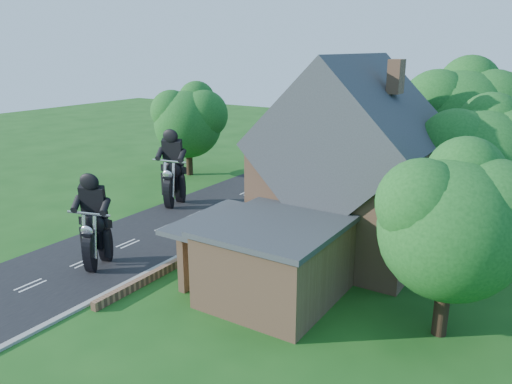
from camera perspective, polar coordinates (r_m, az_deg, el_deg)
The scene contains 19 objects.
ground at distance 28.81m, azimuth -14.42°, elevation -5.77°, with size 120.00×120.00×0.00m, color #164814.
road at distance 28.80m, azimuth -14.43°, elevation -5.75°, with size 7.00×80.00×0.02m, color black.
kerb at distance 26.39m, azimuth -8.94°, elevation -7.38°, with size 0.30×80.00×0.12m, color gray.
garden_wall at distance 29.61m, azimuth -1.60°, elevation -4.21°, with size 0.30×22.00×0.40m, color #93684A.
house at distance 26.45m, azimuth 10.76°, elevation 2.39°, with size 9.54×8.64×10.24m.
annex at distance 21.71m, azimuth 1.97°, elevation -7.61°, with size 7.05×5.94×3.44m.
tree_annex_side at distance 19.15m, azimuth 22.58°, elevation -2.85°, with size 5.64×5.20×7.48m.
tree_house_right at distance 27.26m, azimuth 25.07°, elevation 3.37°, with size 6.51×6.00×8.40m.
tree_behind_house at distance 34.81m, azimuth 23.06°, elevation 7.84°, with size 7.81×7.20×10.08m.
tree_behind_left at distance 37.28m, azimuth 14.07°, elevation 8.35°, with size 6.94×6.40×9.16m.
tree_far_road at distance 42.15m, azimuth -7.31°, elevation 8.34°, with size 6.08×5.60×7.84m.
shrub_a at distance 24.50m, azimuth -7.61°, elevation -7.98°, with size 0.90×0.90×1.10m, color #103317.
shrub_b at distance 26.29m, azimuth -4.10°, elevation -6.14°, with size 0.90×0.90×1.10m, color #103317.
shrub_c at distance 28.19m, azimuth -1.06°, elevation -4.52°, with size 0.90×0.90×1.10m, color #103317.
shrub_d at distance 32.23m, azimuth 3.88°, elevation -1.86°, with size 0.90×0.90×1.10m, color #103317.
shrub_e at distance 34.34m, azimuth 5.89°, elevation -0.76°, with size 0.90×0.90×1.10m, color #103317.
shrub_f at distance 36.51m, azimuth 7.67°, elevation 0.21°, with size 0.90×0.90×1.10m, color #103317.
motorcycle_lead at distance 26.05m, azimuth -17.59°, elevation -6.70°, with size 0.39×1.56×1.45m, color black, non-canonical shape.
motorcycle_follow at distance 34.71m, azimuth -9.28°, elevation -0.28°, with size 0.43×1.72×1.60m, color black, non-canonical shape.
Camera 1 is at (19.95, -17.91, 10.55)m, focal length 35.00 mm.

